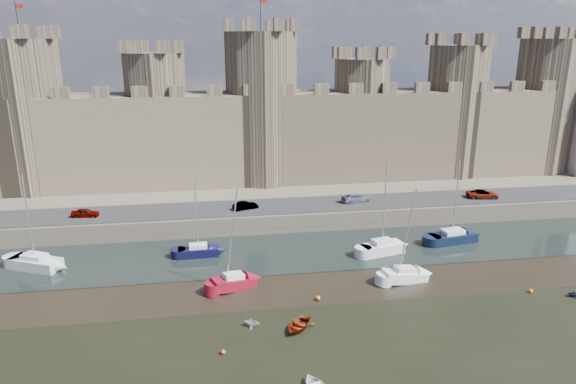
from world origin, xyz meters
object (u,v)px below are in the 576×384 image
sailboat_1 (198,250)px  sailboat_3 (452,237)px  car_0 (85,213)px  sailboat_2 (382,247)px  sailboat_4 (234,282)px  car_1 (245,206)px  sailboat_0 (35,262)px  car_3 (483,194)px  sailboat_5 (405,275)px  car_2 (356,198)px

sailboat_1 → sailboat_3: (31.34, -0.51, 0.05)m
car_0 → sailboat_3: bearing=-96.0°
sailboat_1 → sailboat_3: sailboat_3 is taller
sailboat_2 → sailboat_4: 18.84m
car_1 → sailboat_0: 25.97m
car_3 → sailboat_2: size_ratio=0.40×
car_0 → sailboat_0: bearing=166.1°
car_0 → sailboat_5: (35.85, -18.76, -2.34)m
car_1 → sailboat_5: 24.27m
sailboat_2 → sailboat_4: bearing=-174.9°
car_0 → sailboat_4: size_ratio=0.32×
car_2 → sailboat_3: sailboat_3 is taller
car_3 → sailboat_3: (-8.89, -9.31, -2.32)m
sailboat_0 → sailboat_4: size_ratio=1.01×
car_1 → sailboat_4: (-2.54, -17.61, -2.28)m
car_2 → sailboat_5: 19.81m
car_1 → sailboat_0: size_ratio=0.31×
car_0 → car_2: car_2 is taller
sailboat_5 → car_1: bearing=121.0°
car_2 → car_3: car_3 is taller
car_1 → sailboat_1: 11.08m
sailboat_5 → sailboat_0: bearing=158.8°
sailboat_0 → sailboat_5: bearing=11.6°
sailboat_0 → car_3: bearing=33.9°
car_3 → sailboat_1: (-40.23, -8.80, -2.37)m
sailboat_4 → car_3: bearing=3.2°
car_2 → car_0: bearing=79.4°
car_2 → sailboat_0: bearing=93.0°
sailboat_2 → sailboat_5: (0.03, -7.22, -0.13)m
sailboat_1 → sailboat_4: 9.46m
sailboat_3 → sailboat_4: size_ratio=0.98×
car_0 → sailboat_5: 40.53m
sailboat_5 → car_3: bearing=36.5°
car_0 → car_3: (54.57, -0.16, 0.04)m
car_2 → sailboat_1: 24.04m
sailboat_2 → sailboat_1: bearing=159.3°
car_2 → sailboat_5: (-0.29, -19.66, -2.38)m
car_3 → sailboat_3: size_ratio=0.43×
car_0 → car_1: (20.55, -0.07, -0.02)m
car_3 → sailboat_4: sailboat_4 is taller
car_3 → sailboat_5: size_ratio=0.44×
car_2 → car_3: 18.46m
sailboat_2 → sailboat_4: size_ratio=1.04×
sailboat_2 → sailboat_3: (9.86, 2.08, -0.07)m
car_2 → sailboat_0: size_ratio=0.40×
car_3 → sailboat_2: 22.05m
car_1 → car_3: size_ratio=0.75×
car_3 → sailboat_5: sailboat_5 is taller
car_0 → car_2: size_ratio=0.80×
car_1 → sailboat_3: (25.13, -9.40, -2.25)m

